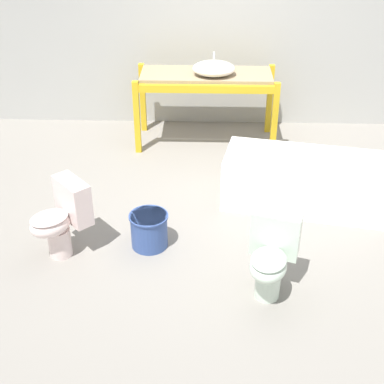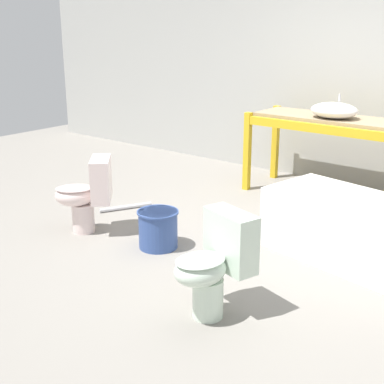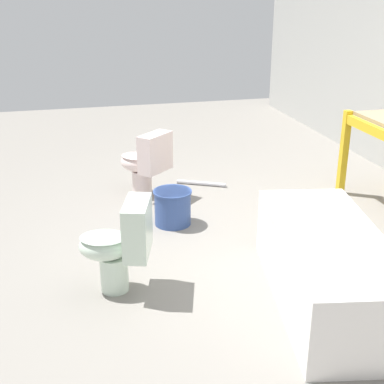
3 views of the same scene
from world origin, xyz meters
name	(u,v)px [view 3 (image 3 of 3)]	position (x,y,z in m)	size (l,w,h in m)	color
ground_plane	(267,250)	(0.00, 0.00, 0.00)	(12.00, 12.00, 0.00)	gray
bathtub_main	(328,263)	(0.82, 0.11, 0.30)	(1.76, 0.99, 0.53)	white
toilet_near	(145,162)	(-1.47, -0.78, 0.38)	(0.61, 0.60, 0.70)	silver
toilet_far	(120,243)	(0.32, -1.26, 0.38)	(0.47, 0.59, 0.70)	silver
bucket_white	(173,207)	(-0.72, -0.66, 0.17)	(0.36, 0.36, 0.33)	#334C8C
loose_pipe	(201,183)	(-1.65, -0.13, 0.02)	(0.30, 0.52, 0.04)	#B7B7BC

